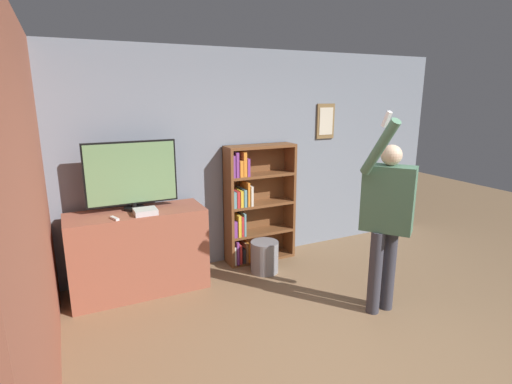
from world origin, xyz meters
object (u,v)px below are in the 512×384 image
at_px(television, 132,175).
at_px(bookshelf, 253,205).
at_px(person, 387,213).
at_px(waste_bin, 265,257).
at_px(game_console, 145,212).

relative_size(television, bookshelf, 0.63).
xyz_separation_m(television, person, (2.12, -1.60, -0.27)).
height_order(bookshelf, waste_bin, bookshelf).
bearing_deg(game_console, bookshelf, 14.18).
xyz_separation_m(game_console, person, (2.04, -1.36, 0.08)).
distance_m(game_console, waste_bin, 1.59).
distance_m(television, person, 2.67).
bearing_deg(waste_bin, person, -64.14).
bearing_deg(bookshelf, television, -175.36).
xyz_separation_m(television, waste_bin, (1.47, -0.27, -1.12)).
bearing_deg(bookshelf, person, -70.46).
bearing_deg(person, game_console, -160.69).
height_order(bookshelf, person, person).
distance_m(bookshelf, person, 1.85).
xyz_separation_m(person, waste_bin, (-0.64, 1.33, -0.85)).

